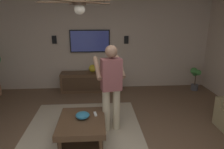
{
  "coord_description": "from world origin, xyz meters",
  "views": [
    {
      "loc": [
        -2.88,
        -0.0,
        2.14
      ],
      "look_at": [
        1.1,
        -0.28,
        0.99
      ],
      "focal_mm": 33.08,
      "sensor_mm": 36.0,
      "label": 1
    }
  ],
  "objects_px": {
    "remote_white": "(95,114)",
    "ceiling_fan": "(79,4)",
    "tv": "(90,41)",
    "potted_plant_short": "(195,77)",
    "person_standing": "(111,84)",
    "bowl": "(82,115)",
    "vase_round": "(93,68)",
    "wall_speaker_left": "(126,40)",
    "coffee_table": "(82,125)",
    "media_console": "(91,82)",
    "wall_speaker_right": "(54,40)"
  },
  "relations": [
    {
      "from": "remote_white",
      "to": "ceiling_fan",
      "type": "height_order",
      "value": "ceiling_fan"
    },
    {
      "from": "tv",
      "to": "potted_plant_short",
      "type": "xyz_separation_m",
      "value": [
        -0.39,
        -3.04,
        -1.01
      ]
    },
    {
      "from": "person_standing",
      "to": "ceiling_fan",
      "type": "relative_size",
      "value": 1.42
    },
    {
      "from": "bowl",
      "to": "vase_round",
      "type": "bearing_deg",
      "value": -3.06
    },
    {
      "from": "bowl",
      "to": "wall_speaker_left",
      "type": "xyz_separation_m",
      "value": [
        2.69,
        -1.12,
        0.99
      ]
    },
    {
      "from": "vase_round",
      "to": "ceiling_fan",
      "type": "relative_size",
      "value": 0.19
    },
    {
      "from": "coffee_table",
      "to": "wall_speaker_left",
      "type": "xyz_separation_m",
      "value": [
        2.75,
        -1.14,
        1.15
      ]
    },
    {
      "from": "potted_plant_short",
      "to": "bowl",
      "type": "bearing_deg",
      "value": 126.3
    },
    {
      "from": "media_console",
      "to": "ceiling_fan",
      "type": "xyz_separation_m",
      "value": [
        -2.52,
        0.05,
        2.02
      ]
    },
    {
      "from": "tv",
      "to": "potted_plant_short",
      "type": "height_order",
      "value": "tv"
    },
    {
      "from": "potted_plant_short",
      "to": "vase_round",
      "type": "distance_m",
      "value": 3.0
    },
    {
      "from": "media_console",
      "to": "person_standing",
      "type": "xyz_separation_m",
      "value": [
        -2.15,
        -0.45,
        0.66
      ]
    },
    {
      "from": "tv",
      "to": "bowl",
      "type": "xyz_separation_m",
      "value": [
        -2.67,
        0.07,
        -0.96
      ]
    },
    {
      "from": "remote_white",
      "to": "wall_speaker_left",
      "type": "xyz_separation_m",
      "value": [
        2.57,
        -0.9,
        1.03
      ]
    },
    {
      "from": "bowl",
      "to": "media_console",
      "type": "bearing_deg",
      "value": -1.67
    },
    {
      "from": "coffee_table",
      "to": "ceiling_fan",
      "type": "bearing_deg",
      "value": -124.47
    },
    {
      "from": "media_console",
      "to": "vase_round",
      "type": "bearing_deg",
      "value": 130.25
    },
    {
      "from": "bowl",
      "to": "vase_round",
      "type": "xyz_separation_m",
      "value": [
        2.49,
        -0.13,
        0.21
      ]
    },
    {
      "from": "coffee_table",
      "to": "wall_speaker_right",
      "type": "bearing_deg",
      "value": 18.5
    },
    {
      "from": "tv",
      "to": "person_standing",
      "type": "height_order",
      "value": "tv"
    },
    {
      "from": "person_standing",
      "to": "potted_plant_short",
      "type": "distance_m",
      "value": 3.32
    },
    {
      "from": "remote_white",
      "to": "person_standing",
      "type": "bearing_deg",
      "value": 107.56
    },
    {
      "from": "bowl",
      "to": "wall_speaker_right",
      "type": "height_order",
      "value": "wall_speaker_right"
    },
    {
      "from": "wall_speaker_right",
      "to": "vase_round",
      "type": "bearing_deg",
      "value": -100.71
    },
    {
      "from": "media_console",
      "to": "vase_round",
      "type": "xyz_separation_m",
      "value": [
        0.05,
        -0.06,
        0.39
      ]
    },
    {
      "from": "coffee_table",
      "to": "media_console",
      "type": "bearing_deg",
      "value": -1.95
    },
    {
      "from": "tv",
      "to": "vase_round",
      "type": "xyz_separation_m",
      "value": [
        -0.19,
        -0.06,
        -0.76
      ]
    },
    {
      "from": "media_console",
      "to": "coffee_table",
      "type": "bearing_deg",
      "value": -1.95
    },
    {
      "from": "media_console",
      "to": "potted_plant_short",
      "type": "xyz_separation_m",
      "value": [
        -0.15,
        -3.04,
        0.13
      ]
    },
    {
      "from": "vase_round",
      "to": "wall_speaker_left",
      "type": "relative_size",
      "value": 1.0
    },
    {
      "from": "vase_round",
      "to": "media_console",
      "type": "bearing_deg",
      "value": 130.25
    },
    {
      "from": "remote_white",
      "to": "wall_speaker_left",
      "type": "relative_size",
      "value": 0.68
    },
    {
      "from": "remote_white",
      "to": "wall_speaker_right",
      "type": "height_order",
      "value": "wall_speaker_right"
    },
    {
      "from": "tv",
      "to": "wall_speaker_left",
      "type": "height_order",
      "value": "tv"
    },
    {
      "from": "remote_white",
      "to": "coffee_table",
      "type": "bearing_deg",
      "value": -62.87
    },
    {
      "from": "media_console",
      "to": "wall_speaker_left",
      "type": "distance_m",
      "value": 1.59
    },
    {
      "from": "coffee_table",
      "to": "tv",
      "type": "xyz_separation_m",
      "value": [
        2.73,
        -0.08,
        1.12
      ]
    },
    {
      "from": "tv",
      "to": "ceiling_fan",
      "type": "bearing_deg",
      "value": -1.04
    },
    {
      "from": "potted_plant_short",
      "to": "bowl",
      "type": "relative_size",
      "value": 2.77
    },
    {
      "from": "coffee_table",
      "to": "remote_white",
      "type": "distance_m",
      "value": 0.32
    },
    {
      "from": "tv",
      "to": "vase_round",
      "type": "height_order",
      "value": "tv"
    },
    {
      "from": "media_console",
      "to": "person_standing",
      "type": "relative_size",
      "value": 1.04
    },
    {
      "from": "ceiling_fan",
      "to": "tv",
      "type": "bearing_deg",
      "value": -1.04
    },
    {
      "from": "potted_plant_short",
      "to": "bowl",
      "type": "distance_m",
      "value": 3.86
    },
    {
      "from": "coffee_table",
      "to": "wall_speaker_left",
      "type": "bearing_deg",
      "value": -22.48
    },
    {
      "from": "media_console",
      "to": "ceiling_fan",
      "type": "bearing_deg",
      "value": -1.14
    },
    {
      "from": "vase_round",
      "to": "coffee_table",
      "type": "bearing_deg",
      "value": 176.7
    },
    {
      "from": "bowl",
      "to": "ceiling_fan",
      "type": "bearing_deg",
      "value": -165.94
    },
    {
      "from": "person_standing",
      "to": "remote_white",
      "type": "xyz_separation_m",
      "value": [
        -0.16,
        0.3,
        -0.52
      ]
    },
    {
      "from": "bowl",
      "to": "person_standing",
      "type": "bearing_deg",
      "value": -61.61
    }
  ]
}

